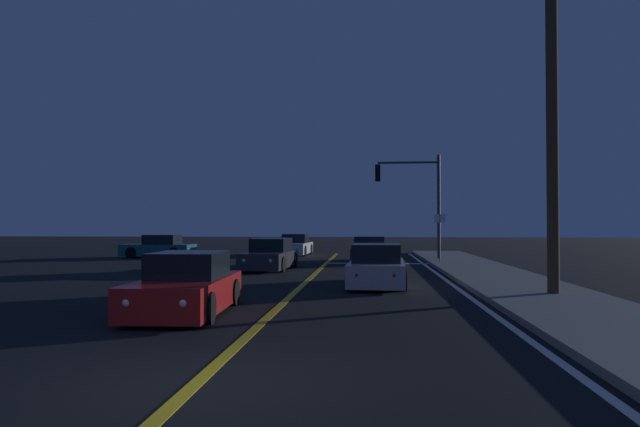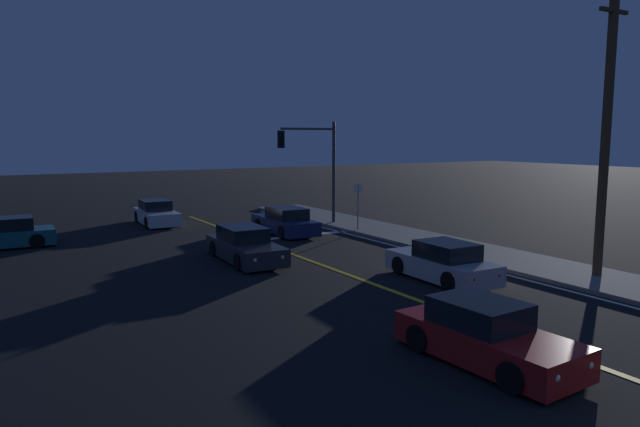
{
  "view_description": "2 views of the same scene",
  "coord_description": "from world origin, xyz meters",
  "px_view_note": "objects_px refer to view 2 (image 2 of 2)",
  "views": [
    {
      "loc": [
        2.11,
        -6.66,
        1.96
      ],
      "look_at": [
        -0.01,
        17.89,
        2.43
      ],
      "focal_mm": 31.58,
      "sensor_mm": 36.0,
      "label": 1
    },
    {
      "loc": [
        -11.11,
        -2.99,
        4.86
      ],
      "look_at": [
        -0.38,
        14.88,
        2.07
      ],
      "focal_mm": 32.25,
      "sensor_mm": 36.0,
      "label": 2
    }
  ],
  "objects_px": {
    "car_parked_curb_teal": "(5,235)",
    "traffic_signal_near_right": "(315,157)",
    "car_distant_tail_red": "(485,336)",
    "car_far_approaching_charcoal": "(245,246)",
    "car_lead_oncoming_white": "(156,214)",
    "car_side_waiting_navy": "(285,222)",
    "street_sign_corner": "(358,200)",
    "utility_pole_right": "(607,122)",
    "car_mid_block_silver": "(443,263)"
  },
  "relations": [
    {
      "from": "traffic_signal_near_right",
      "to": "car_side_waiting_navy",
      "type": "bearing_deg",
      "value": 26.15
    },
    {
      "from": "car_side_waiting_navy",
      "to": "utility_pole_right",
      "type": "xyz_separation_m",
      "value": [
        4.77,
        -13.97,
        4.75
      ]
    },
    {
      "from": "car_lead_oncoming_white",
      "to": "car_parked_curb_teal",
      "type": "bearing_deg",
      "value": 27.12
    },
    {
      "from": "car_far_approaching_charcoal",
      "to": "street_sign_corner",
      "type": "bearing_deg",
      "value": -154.2
    },
    {
      "from": "car_lead_oncoming_white",
      "to": "utility_pole_right",
      "type": "xyz_separation_m",
      "value": [
        9.53,
        -20.46,
        4.75
      ]
    },
    {
      "from": "car_far_approaching_charcoal",
      "to": "car_parked_curb_teal",
      "type": "height_order",
      "value": "same"
    },
    {
      "from": "car_lead_oncoming_white",
      "to": "traffic_signal_near_right",
      "type": "xyz_separation_m",
      "value": [
        7.2,
        -5.29,
        3.19
      ]
    },
    {
      "from": "car_distant_tail_red",
      "to": "street_sign_corner",
      "type": "bearing_deg",
      "value": -118.18
    },
    {
      "from": "street_sign_corner",
      "to": "car_parked_curb_teal",
      "type": "bearing_deg",
      "value": 163.86
    },
    {
      "from": "car_lead_oncoming_white",
      "to": "car_mid_block_silver",
      "type": "bearing_deg",
      "value": 107.81
    },
    {
      "from": "utility_pole_right",
      "to": "car_lead_oncoming_white",
      "type": "bearing_deg",
      "value": 114.97
    },
    {
      "from": "car_distant_tail_red",
      "to": "utility_pole_right",
      "type": "xyz_separation_m",
      "value": [
        8.84,
        3.2,
        4.75
      ]
    },
    {
      "from": "car_side_waiting_navy",
      "to": "street_sign_corner",
      "type": "relative_size",
      "value": 1.91
    },
    {
      "from": "car_lead_oncoming_white",
      "to": "car_distant_tail_red",
      "type": "xyz_separation_m",
      "value": [
        0.68,
        -23.66,
        -0.0
      ]
    },
    {
      "from": "traffic_signal_near_right",
      "to": "car_distant_tail_red",
      "type": "bearing_deg",
      "value": 70.47
    },
    {
      "from": "utility_pole_right",
      "to": "street_sign_corner",
      "type": "distance_m",
      "value": 12.98
    },
    {
      "from": "traffic_signal_near_right",
      "to": "utility_pole_right",
      "type": "xyz_separation_m",
      "value": [
        2.33,
        -15.17,
        1.57
      ]
    },
    {
      "from": "car_far_approaching_charcoal",
      "to": "car_parked_curb_teal",
      "type": "distance_m",
      "value": 11.25
    },
    {
      "from": "car_distant_tail_red",
      "to": "car_side_waiting_navy",
      "type": "height_order",
      "value": "same"
    },
    {
      "from": "car_distant_tail_red",
      "to": "street_sign_corner",
      "type": "relative_size",
      "value": 1.69
    },
    {
      "from": "car_far_approaching_charcoal",
      "to": "traffic_signal_near_right",
      "type": "xyz_separation_m",
      "value": [
        6.81,
        6.13,
        3.18
      ]
    },
    {
      "from": "car_lead_oncoming_white",
      "to": "car_side_waiting_navy",
      "type": "relative_size",
      "value": 0.92
    },
    {
      "from": "car_side_waiting_navy",
      "to": "car_parked_curb_teal",
      "type": "xyz_separation_m",
      "value": [
        -12.39,
        2.96,
        -0.0
      ]
    },
    {
      "from": "car_side_waiting_navy",
      "to": "street_sign_corner",
      "type": "xyz_separation_m",
      "value": [
        3.37,
        -1.6,
        1.09
      ]
    },
    {
      "from": "car_lead_oncoming_white",
      "to": "street_sign_corner",
      "type": "xyz_separation_m",
      "value": [
        8.13,
        -8.09,
        1.09
      ]
    },
    {
      "from": "car_mid_block_silver",
      "to": "car_side_waiting_navy",
      "type": "distance_m",
      "value": 11.28
    },
    {
      "from": "car_parked_curb_teal",
      "to": "street_sign_corner",
      "type": "distance_m",
      "value": 16.44
    },
    {
      "from": "car_side_waiting_navy",
      "to": "street_sign_corner",
      "type": "distance_m",
      "value": 3.88
    },
    {
      "from": "car_side_waiting_navy",
      "to": "utility_pole_right",
      "type": "distance_m",
      "value": 15.51
    },
    {
      "from": "car_distant_tail_red",
      "to": "car_parked_curb_teal",
      "type": "distance_m",
      "value": 21.78
    },
    {
      "from": "car_far_approaching_charcoal",
      "to": "car_parked_curb_teal",
      "type": "relative_size",
      "value": 1.13
    },
    {
      "from": "car_far_approaching_charcoal",
      "to": "car_distant_tail_red",
      "type": "height_order",
      "value": "same"
    },
    {
      "from": "car_lead_oncoming_white",
      "to": "utility_pole_right",
      "type": "bearing_deg",
      "value": 117.25
    },
    {
      "from": "car_mid_block_silver",
      "to": "car_distant_tail_red",
      "type": "bearing_deg",
      "value": -123.8
    },
    {
      "from": "traffic_signal_near_right",
      "to": "street_sign_corner",
      "type": "height_order",
      "value": "traffic_signal_near_right"
    },
    {
      "from": "utility_pole_right",
      "to": "street_sign_corner",
      "type": "height_order",
      "value": "utility_pole_right"
    },
    {
      "from": "car_lead_oncoming_white",
      "to": "car_distant_tail_red",
      "type": "bearing_deg",
      "value": 93.93
    },
    {
      "from": "car_mid_block_silver",
      "to": "traffic_signal_near_right",
      "type": "height_order",
      "value": "traffic_signal_near_right"
    },
    {
      "from": "car_parked_curb_teal",
      "to": "utility_pole_right",
      "type": "height_order",
      "value": "utility_pole_right"
    },
    {
      "from": "car_mid_block_silver",
      "to": "street_sign_corner",
      "type": "relative_size",
      "value": 1.73
    },
    {
      "from": "car_parked_curb_teal",
      "to": "traffic_signal_near_right",
      "type": "relative_size",
      "value": 0.74
    },
    {
      "from": "car_distant_tail_red",
      "to": "utility_pole_right",
      "type": "height_order",
      "value": "utility_pole_right"
    },
    {
      "from": "utility_pole_right",
      "to": "traffic_signal_near_right",
      "type": "bearing_deg",
      "value": 98.72
    },
    {
      "from": "car_far_approaching_charcoal",
      "to": "street_sign_corner",
      "type": "height_order",
      "value": "street_sign_corner"
    },
    {
      "from": "car_lead_oncoming_white",
      "to": "car_side_waiting_navy",
      "type": "xyz_separation_m",
      "value": [
        4.76,
        -6.49,
        0.0
      ]
    },
    {
      "from": "car_lead_oncoming_white",
      "to": "utility_pole_right",
      "type": "distance_m",
      "value": 23.07
    },
    {
      "from": "car_lead_oncoming_white",
      "to": "utility_pole_right",
      "type": "height_order",
      "value": "utility_pole_right"
    },
    {
      "from": "car_distant_tail_red",
      "to": "car_parked_curb_teal",
      "type": "xyz_separation_m",
      "value": [
        -8.31,
        20.13,
        0.0
      ]
    },
    {
      "from": "car_distant_tail_red",
      "to": "traffic_signal_near_right",
      "type": "height_order",
      "value": "traffic_signal_near_right"
    },
    {
      "from": "car_distant_tail_red",
      "to": "car_side_waiting_navy",
      "type": "xyz_separation_m",
      "value": [
        4.08,
        17.17,
        0.0
      ]
    }
  ]
}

